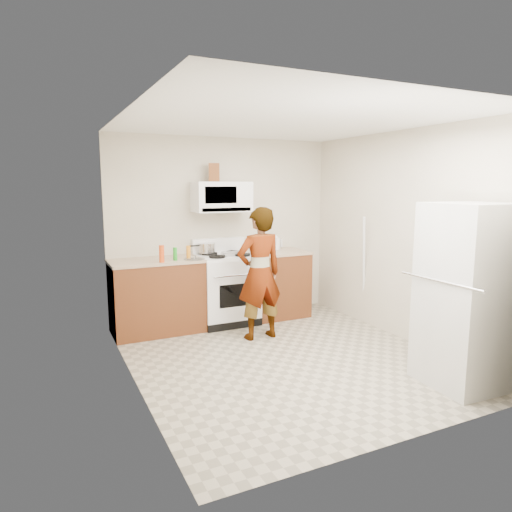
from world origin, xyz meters
TOP-DOWN VIEW (x-y plane):
  - floor at (0.00, 0.00)m, footprint 3.60×3.60m
  - back_wall at (0.00, 1.79)m, footprint 3.20×0.02m
  - right_wall at (1.59, 0.00)m, footprint 0.02×3.60m
  - cabinet_left at (-1.04, 1.49)m, footprint 1.12×0.62m
  - counter_left at (-1.04, 1.49)m, footprint 1.14×0.64m
  - cabinet_right at (0.68, 1.49)m, footprint 0.80×0.62m
  - counter_right at (0.68, 1.49)m, footprint 0.82×0.64m
  - gas_range at (-0.10, 1.48)m, footprint 0.76×0.65m
  - microwave at (-0.10, 1.61)m, footprint 0.76×0.38m
  - person at (0.03, 0.72)m, footprint 0.60×0.41m
  - fridge at (1.19, -1.28)m, footprint 0.73×0.73m
  - kettle at (0.75, 1.67)m, footprint 0.18×0.18m
  - jug at (-0.19, 1.63)m, footprint 0.18×0.18m
  - saucepan at (-0.31, 1.66)m, footprint 0.27×0.27m
  - tray at (-0.04, 1.41)m, footprint 0.26×0.18m
  - bottle_spray at (-1.02, 1.25)m, footprint 0.07×0.07m
  - bottle_hot_sauce at (-0.64, 1.40)m, footprint 0.06×0.06m
  - bottle_green_cap at (-0.83, 1.33)m, footprint 0.05×0.05m
  - pot_lid at (-0.59, 1.30)m, footprint 0.30×0.30m
  - broom at (1.57, 0.68)m, footprint 0.25×0.23m

SIDE VIEW (x-z plane):
  - floor at x=0.00m, z-range 0.00..0.00m
  - cabinet_left at x=-1.04m, z-range 0.00..0.90m
  - cabinet_right at x=0.68m, z-range 0.00..0.90m
  - gas_range at x=-0.10m, z-range -0.08..1.05m
  - broom at x=1.57m, z-range 0.01..1.45m
  - person at x=0.03m, z-range 0.00..1.60m
  - fridge at x=1.19m, z-range 0.00..1.70m
  - counter_left at x=-1.04m, z-range 0.90..0.93m
  - counter_right at x=0.68m, z-range 0.90..0.93m
  - pot_lid at x=-0.59m, z-range 0.94..0.95m
  - tray at x=-0.04m, z-range 0.93..0.98m
  - bottle_green_cap at x=-0.83m, z-range 0.94..1.10m
  - saucepan at x=-0.31m, z-range 0.95..1.08m
  - bottle_hot_sauce at x=-0.64m, z-range 0.94..1.10m
  - kettle at x=0.75m, z-range 0.94..1.10m
  - bottle_spray at x=-1.02m, z-range 0.94..1.14m
  - back_wall at x=0.00m, z-range 0.00..2.50m
  - right_wall at x=1.59m, z-range 0.00..2.50m
  - microwave at x=-0.10m, z-range 1.50..1.90m
  - jug at x=-0.19m, z-range 1.90..2.14m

